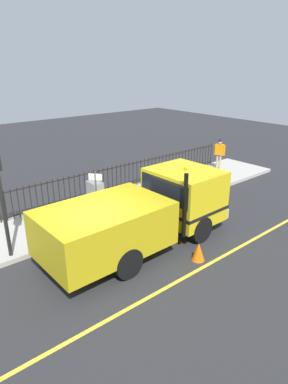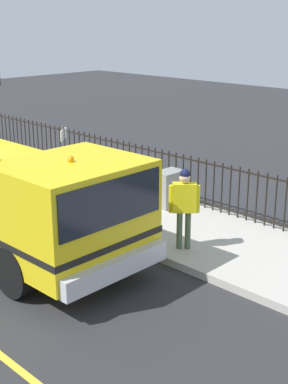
{
  "view_description": "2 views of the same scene",
  "coord_description": "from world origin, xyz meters",
  "px_view_note": "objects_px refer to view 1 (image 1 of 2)",
  "views": [
    {
      "loc": [
        -7.91,
        4.66,
        5.93
      ],
      "look_at": [
        1.82,
        -3.5,
        1.06
      ],
      "focal_mm": 31.31,
      "sensor_mm": 36.0,
      "label": 1
    },
    {
      "loc": [
        -5.66,
        -11.4,
        4.77
      ],
      "look_at": [
        1.82,
        -4.0,
        1.37
      ],
      "focal_mm": 50.49,
      "sensor_mm": 36.0,
      "label": 2
    }
  ],
  "objects_px": {
    "utility_cabinet": "(95,192)",
    "pedestrian_distant": "(219,151)",
    "traffic_cone": "(198,252)",
    "street_sign": "(96,193)",
    "work_truck": "(149,209)",
    "worker_standing": "(157,179)"
  },
  "relations": [
    {
      "from": "utility_cabinet",
      "to": "pedestrian_distant",
      "type": "bearing_deg",
      "value": -92.28
    },
    {
      "from": "traffic_cone",
      "to": "street_sign",
      "type": "xyz_separation_m",
      "value": [
        3.76,
        1.39,
        1.24
      ]
    },
    {
      "from": "traffic_cone",
      "to": "street_sign",
      "type": "bearing_deg",
      "value": 20.34
    },
    {
      "from": "work_truck",
      "to": "worker_standing",
      "type": "height_order",
      "value": "work_truck"
    },
    {
      "from": "worker_standing",
      "to": "traffic_cone",
      "type": "bearing_deg",
      "value": 21.13
    },
    {
      "from": "work_truck",
      "to": "pedestrian_distant",
      "type": "xyz_separation_m",
      "value": [
        3.81,
        -8.69,
        -0.08
      ]
    },
    {
      "from": "pedestrian_distant",
      "to": "utility_cabinet",
      "type": "relative_size",
      "value": 1.9
    },
    {
      "from": "work_truck",
      "to": "street_sign",
      "type": "height_order",
      "value": "work_truck"
    },
    {
      "from": "work_truck",
      "to": "worker_standing",
      "type": "bearing_deg",
      "value": 132.46
    },
    {
      "from": "utility_cabinet",
      "to": "street_sign",
      "type": "relative_size",
      "value": 0.42
    },
    {
      "from": "worker_standing",
      "to": "street_sign",
      "type": "xyz_separation_m",
      "value": [
        -0.45,
        3.38,
        0.33
      ]
    },
    {
      "from": "work_truck",
      "to": "worker_standing",
      "type": "distance_m",
      "value": 3.4
    },
    {
      "from": "worker_standing",
      "to": "work_truck",
      "type": "bearing_deg",
      "value": -0.26
    },
    {
      "from": "pedestrian_distant",
      "to": "work_truck",
      "type": "bearing_deg",
      "value": 87.61
    },
    {
      "from": "pedestrian_distant",
      "to": "utility_cabinet",
      "type": "xyz_separation_m",
      "value": [
        0.33,
        8.27,
        -0.61
      ]
    },
    {
      "from": "traffic_cone",
      "to": "pedestrian_distant",
      "type": "bearing_deg",
      "value": -55.26
    },
    {
      "from": "worker_standing",
      "to": "utility_cabinet",
      "type": "bearing_deg",
      "value": -85.01
    },
    {
      "from": "utility_cabinet",
      "to": "traffic_cone",
      "type": "xyz_separation_m",
      "value": [
        -6.02,
        -0.07,
        -0.32
      ]
    },
    {
      "from": "work_truck",
      "to": "traffic_cone",
      "type": "bearing_deg",
      "value": 13.58
    },
    {
      "from": "worker_standing",
      "to": "pedestrian_distant",
      "type": "height_order",
      "value": "pedestrian_distant"
    },
    {
      "from": "work_truck",
      "to": "worker_standing",
      "type": "xyz_separation_m",
      "value": [
        2.34,
        -2.47,
        -0.09
      ]
    },
    {
      "from": "traffic_cone",
      "to": "work_truck",
      "type": "bearing_deg",
      "value": 14.5
    }
  ]
}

